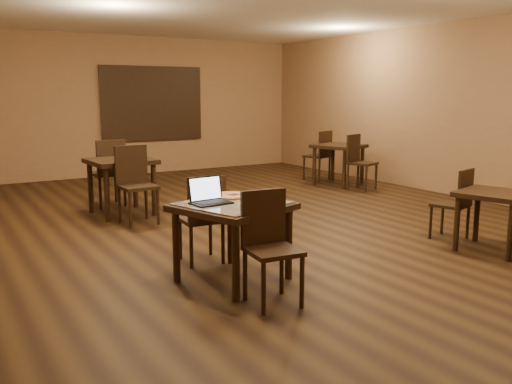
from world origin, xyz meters
TOP-DOWN VIEW (x-y plane):
  - ground at (0.00, 0.00)m, footprint 10.00×10.00m
  - wall_back at (0.00, 5.00)m, footprint 8.00×0.02m
  - wall_right at (4.00, 0.00)m, footprint 0.02×10.00m
  - ceiling at (0.00, 0.00)m, footprint 8.00×10.00m
  - mural at (0.50, 4.96)m, footprint 2.34×0.05m
  - tiled_table at (-1.48, -2.29)m, footprint 1.17×1.17m
  - chair_main_near at (-1.47, -2.90)m, footprint 0.46×0.46m
  - chair_main_far at (-1.49, -1.67)m, footprint 0.44×0.44m
  - laptop at (-1.68, -2.18)m, footprint 0.37×0.31m
  - plate at (-1.26, -2.47)m, footprint 0.28×0.28m
  - pizza_slice at (-1.26, -2.47)m, footprint 0.29×0.29m
  - pizza_pan at (-1.36, -2.05)m, footprint 0.36×0.36m
  - pizza_whole at (-1.36, -2.05)m, footprint 0.37×0.37m
  - spatula at (-1.34, -2.07)m, footprint 0.16×0.27m
  - napkin_roll at (-1.08, -2.43)m, footprint 0.07×0.18m
  - other_table_a at (3.00, 1.51)m, footprint 1.07×1.07m
  - other_table_a_chair_near at (2.97, 0.91)m, footprint 0.56×0.56m
  - other_table_a_chair_far at (3.03, 2.12)m, footprint 0.56×0.56m
  - other_table_b at (-1.47, 1.12)m, footprint 0.93×0.93m
  - other_table_b_chair_near at (-1.48, 0.50)m, footprint 0.49×0.49m
  - other_table_b_chair_far at (-1.47, 1.74)m, footprint 0.49×0.49m
  - other_table_c at (1.54, -2.95)m, footprint 0.90×0.90m
  - other_table_c_chair_far at (1.56, -2.43)m, footprint 0.47×0.47m

SIDE VIEW (x-z plane):
  - ground at x=0.00m, z-range 0.00..0.00m
  - other_table_c_chair_far at x=1.56m, z-range 0.06..0.94m
  - chair_main_far at x=-1.49m, z-range 0.06..1.01m
  - chair_main_near at x=-1.47m, z-range 0.06..1.03m
  - other_table_c at x=1.54m, z-range 0.23..0.91m
  - other_table_a_chair_near at x=2.97m, z-range 0.07..1.09m
  - other_table_a_chair_far at x=3.03m, z-range 0.07..1.09m
  - other_table_b_chair_near at x=-1.48m, z-range 0.07..1.14m
  - other_table_b_chair_far at x=-1.47m, z-range 0.07..1.14m
  - other_table_a at x=3.00m, z-range 0.26..1.05m
  - tiled_table at x=-1.48m, z-range 0.28..1.04m
  - other_table_b at x=-1.47m, z-range 0.27..1.10m
  - pizza_pan at x=-1.36m, z-range 0.76..0.77m
  - plate at x=-1.26m, z-range 0.76..0.78m
  - pizza_whole at x=-1.36m, z-range 0.77..0.79m
  - napkin_roll at x=-1.08m, z-range 0.76..0.80m
  - pizza_slice at x=-1.26m, z-range 0.77..0.80m
  - spatula at x=-1.34m, z-range 0.78..0.80m
  - laptop at x=-1.68m, z-range 0.71..0.95m
  - wall_back at x=0.00m, z-range 0.00..3.00m
  - wall_right at x=4.00m, z-range 0.00..3.00m
  - mural at x=0.50m, z-range 0.73..2.37m
  - ceiling at x=0.00m, z-range 2.99..3.01m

